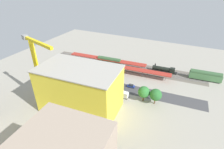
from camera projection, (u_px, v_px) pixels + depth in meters
ground_plane at (108, 81)px, 104.48m from camera, size 171.19×171.19×0.00m
rail_bed at (123, 66)px, 122.43m from camera, size 107.66×20.66×0.01m
street_asphalt at (106, 84)px, 101.88m from camera, size 107.35×15.57×0.01m
track_rails at (123, 66)px, 122.34m from camera, size 106.80×14.25×0.12m
platform_canopy_near at (121, 67)px, 112.56m from camera, size 62.25×8.34×4.15m
platform_canopy_far at (107, 59)px, 122.61m from camera, size 55.35×7.98×4.13m
locomotive at (165, 70)px, 113.71m from camera, size 15.55×3.41×4.85m
passenger_coach at (205, 75)px, 104.28m from camera, size 17.84×4.13×6.08m
freight_coach_far at (109, 61)px, 121.91m from camera, size 16.86×3.99×5.84m
parked_car_0 at (131, 86)px, 98.82m from camera, size 4.41×2.18×1.67m
parked_car_1 at (118, 83)px, 101.85m from camera, size 4.17×2.04×1.76m
parked_car_2 at (105, 80)px, 104.64m from camera, size 4.30×1.94×1.79m
parked_car_3 at (94, 76)px, 108.46m from camera, size 4.92×2.16×1.53m
construction_building at (80, 89)px, 78.96m from camera, size 35.41×21.82×20.67m
construction_roof_slab at (78, 69)px, 73.77m from camera, size 36.05×22.45×0.40m
tower_crane at (38, 67)px, 80.40m from camera, size 21.72×7.57×32.12m
box_truck_0 at (121, 94)px, 90.92m from camera, size 8.41×2.63×3.22m
box_truck_1 at (113, 91)px, 93.28m from camera, size 9.35×3.25×3.28m
box_truck_2 at (96, 89)px, 94.90m from camera, size 9.35×2.71×3.42m
street_tree_0 at (95, 79)px, 96.72m from camera, size 6.34×6.34×8.40m
street_tree_1 at (52, 68)px, 109.18m from camera, size 6.03×6.03×7.89m
street_tree_2 at (144, 92)px, 85.95m from camera, size 5.73×5.73×8.18m
street_tree_3 at (76, 74)px, 100.47m from camera, size 5.60×5.60×8.50m
street_tree_4 at (86, 77)px, 100.30m from camera, size 4.15×4.15×6.64m
street_tree_5 at (156, 95)px, 84.04m from camera, size 5.83×5.83×8.18m
traffic_light at (85, 68)px, 109.13m from camera, size 0.50×0.36×7.30m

